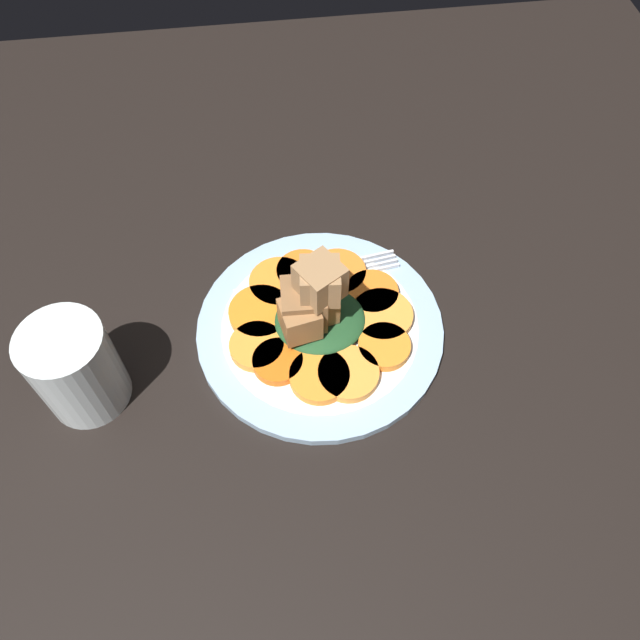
{
  "coord_description": "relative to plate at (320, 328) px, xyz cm",
  "views": [
    {
      "loc": [
        4.82,
        36.16,
        58.71
      ],
      "look_at": [
        0.0,
        0.0,
        4.1
      ],
      "focal_mm": 35.0,
      "sensor_mm": 36.0,
      "label": 1
    }
  ],
  "objects": [
    {
      "name": "fork",
      "position": [
        -0.99,
        -6.57,
        0.78
      ],
      "size": [
        19.0,
        4.41,
        0.4
      ],
      "rotation": [
        0.0,
        0.0,
        0.14
      ],
      "color": "silver",
      "rests_on": "plate"
    },
    {
      "name": "plate",
      "position": [
        0.0,
        0.0,
        0.0
      ],
      "size": [
        26.39,
        26.39,
        1.05
      ],
      "color": "#99B7D1",
      "rests_on": "table_slab"
    },
    {
      "name": "carrot_slice_2",
      "position": [
        0.91,
        6.41,
        1.11
      ],
      "size": [
        6.1,
        6.1,
        1.05
      ],
      "primitive_type": "cylinder",
      "color": "orange",
      "rests_on": "plate"
    },
    {
      "name": "carrot_slice_9",
      "position": [
        3.77,
        -5.81,
        1.11
      ],
      "size": [
        6.66,
        6.66,
        1.05
      ],
      "primitive_type": "cylinder",
      "color": "orange",
      "rests_on": "plate"
    },
    {
      "name": "carrot_slice_1",
      "position": [
        4.9,
        4.18,
        1.11
      ],
      "size": [
        5.19,
        5.19,
        1.05
      ],
      "primitive_type": "cylinder",
      "color": "#D66014",
      "rests_on": "plate"
    },
    {
      "name": "carrot_slice_3",
      "position": [
        -2.02,
        6.5,
        1.11
      ],
      "size": [
        6.21,
        6.21,
        1.05
      ],
      "primitive_type": "cylinder",
      "color": "orange",
      "rests_on": "plate"
    },
    {
      "name": "water_glass",
      "position": [
        23.94,
        4.4,
        4.64
      ],
      "size": [
        8.05,
        8.05,
        10.31
      ],
      "color": "silver",
      "rests_on": "table_slab"
    },
    {
      "name": "carrot_slice_0",
      "position": [
        6.88,
        2.06,
        1.11
      ],
      "size": [
        5.69,
        5.69,
        1.05
      ],
      "primitive_type": "cylinder",
      "color": "orange",
      "rests_on": "plate"
    },
    {
      "name": "carrot_slice_7",
      "position": [
        -2.84,
        -6.32,
        1.11
      ],
      "size": [
        6.34,
        6.34,
        1.05
      ],
      "primitive_type": "cylinder",
      "color": "orange",
      "rests_on": "plate"
    },
    {
      "name": "carrot_slice_8",
      "position": [
        1.02,
        -6.96,
        1.11
      ],
      "size": [
        5.91,
        5.91,
        1.05
      ],
      "primitive_type": "cylinder",
      "color": "orange",
      "rests_on": "plate"
    },
    {
      "name": "carrot_slice_10",
      "position": [
        6.18,
        -2.11,
        1.11
      ],
      "size": [
        6.76,
        6.76,
        1.05
      ],
      "primitive_type": "cylinder",
      "color": "orange",
      "rests_on": "plate"
    },
    {
      "name": "center_pile",
      "position": [
        0.63,
        0.13,
        4.45
      ],
      "size": [
        9.65,
        8.69,
        9.81
      ],
      "color": "#1E4723",
      "rests_on": "plate"
    },
    {
      "name": "carrot_slice_6",
      "position": [
        -6.14,
        -3.08,
        1.11
      ],
      "size": [
        5.8,
        5.8,
        1.05
      ],
      "primitive_type": "cylinder",
      "color": "orange",
      "rests_on": "plate"
    },
    {
      "name": "carrot_slice_4",
      "position": [
        -6.19,
        3.84,
        1.11
      ],
      "size": [
        5.45,
        5.45,
        1.05
      ],
      "primitive_type": "cylinder",
      "color": "orange",
      "rests_on": "plate"
    },
    {
      "name": "carrot_slice_5",
      "position": [
        -6.67,
        0.0,
        1.11
      ],
      "size": [
        6.63,
        6.63,
        1.05
      ],
      "primitive_type": "cylinder",
      "color": "orange",
      "rests_on": "plate"
    },
    {
      "name": "table_slab",
      "position": [
        0.0,
        0.0,
        -1.52
      ],
      "size": [
        120.0,
        120.0,
        2.0
      ],
      "primitive_type": "cube",
      "color": "black",
      "rests_on": "ground"
    }
  ]
}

